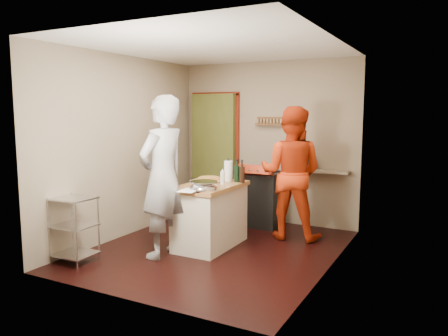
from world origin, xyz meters
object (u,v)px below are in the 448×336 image
Objects in this scene: wire_shelving at (74,226)px; island at (210,213)px; person_red at (291,173)px; stove at (262,198)px; person_stripe at (163,177)px.

wire_shelving is 0.65× the size of island.
stove is at bearing -39.55° from person_red.
stove is at bearing 172.16° from person_stripe.
person_stripe reaches higher than wire_shelving.
person_red is (1.14, 1.51, -0.06)m from person_stripe.
person_stripe is (0.82, 0.68, 0.56)m from wire_shelving.
person_stripe is at bearing -104.61° from stove.
island is 0.66× the size of person_red.
person_stripe reaches higher than stove.
person_red is (0.63, -0.43, 0.49)m from stove.
island is at bearing -97.78° from stove.
wire_shelving is (-1.33, -2.62, -0.01)m from stove.
island is at bearing 42.61° from person_red.
island is 0.62× the size of person_stripe.
person_red reaches higher than wire_shelving.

